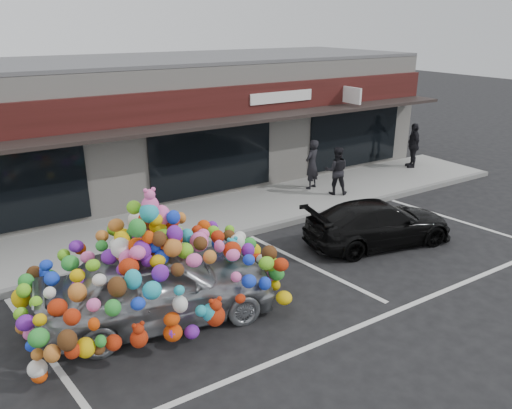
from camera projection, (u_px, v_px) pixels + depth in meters
ground at (209, 303)px, 10.29m from camera, size 90.00×90.00×0.00m
shop_building at (88, 129)px, 16.24m from camera, size 24.00×7.20×4.31m
sidewalk at (141, 234)px, 13.44m from camera, size 26.00×3.00×0.15m
kerb at (162, 254)px, 12.25m from camera, size 26.00×0.18×0.16m
parking_stripe_left at (43, 348)px, 8.84m from camera, size 0.73×4.37×0.01m
parking_stripe_mid at (310, 265)px, 11.86m from camera, size 0.73×4.37×0.01m
parking_stripe_right at (456, 220)px, 14.57m from camera, size 0.73×4.37×0.01m
lane_line at (358, 327)px, 9.47m from camera, size 14.00×0.12×0.01m
toy_car at (158, 276)px, 9.41m from camera, size 3.21×5.02×2.76m
black_sedan at (379, 223)px, 12.84m from camera, size 2.37×4.19×1.15m
pedestrian_a at (312, 164)px, 16.60m from camera, size 0.71×0.59×1.66m
pedestrian_b at (336, 171)px, 16.07m from camera, size 0.96×0.92×1.57m
pedestrian_c at (413, 145)px, 19.05m from camera, size 1.07×0.85×1.70m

